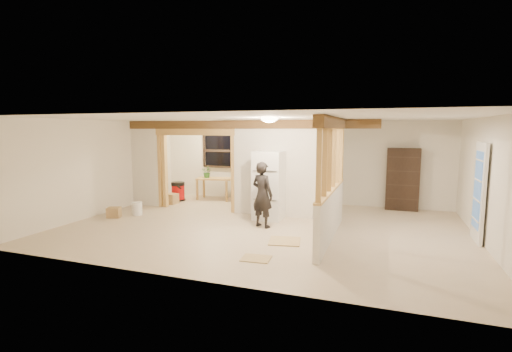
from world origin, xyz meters
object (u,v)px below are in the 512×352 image
at_px(refrigerator, 269,185).
at_px(bookshelf, 403,179).
at_px(woman, 262,195).
at_px(shop_vac, 178,191).
at_px(work_table, 215,189).

distance_m(refrigerator, bookshelf, 3.91).
height_order(refrigerator, woman, refrigerator).
distance_m(shop_vac, bookshelf, 6.73).
bearing_deg(woman, refrigerator, -62.73).
distance_m(work_table, bookshelf, 5.66).
bearing_deg(shop_vac, bookshelf, 7.71).
height_order(work_table, shop_vac, work_table).
height_order(woman, work_table, woman).
bearing_deg(shop_vac, work_table, 28.79).
distance_m(refrigerator, woman, 0.81).
bearing_deg(work_table, refrigerator, -50.02).
distance_m(refrigerator, shop_vac, 3.74).
bearing_deg(refrigerator, shop_vac, 158.79).
relative_size(refrigerator, work_table, 1.53).
distance_m(woman, work_table, 3.72).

